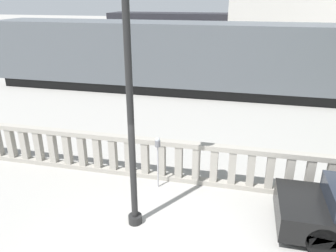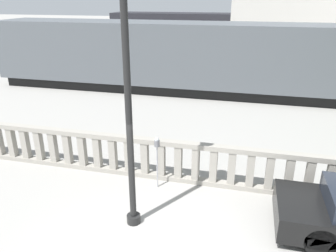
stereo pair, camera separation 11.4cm
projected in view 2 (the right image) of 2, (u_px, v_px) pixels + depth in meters
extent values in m
cube|color=gray|center=(187.00, 179.00, 9.39)|extent=(14.14, 0.24, 0.14)
cube|color=gray|center=(187.00, 145.00, 8.98)|extent=(14.14, 0.24, 0.14)
cube|color=gray|center=(12.00, 142.00, 10.47)|extent=(0.20, 0.20, 0.95)
cube|color=gray|center=(25.00, 144.00, 10.36)|extent=(0.20, 0.20, 0.95)
cube|color=gray|center=(39.00, 145.00, 10.25)|extent=(0.20, 0.20, 0.95)
cube|color=gray|center=(53.00, 147.00, 10.13)|extent=(0.20, 0.20, 0.95)
cube|color=gray|center=(68.00, 149.00, 10.02)|extent=(0.20, 0.20, 0.95)
cube|color=gray|center=(82.00, 150.00, 9.91)|extent=(0.20, 0.20, 0.95)
cube|color=gray|center=(98.00, 152.00, 9.80)|extent=(0.20, 0.20, 0.95)
cube|color=gray|center=(113.00, 154.00, 9.69)|extent=(0.20, 0.20, 0.95)
cube|color=gray|center=(129.00, 156.00, 9.58)|extent=(0.20, 0.20, 0.95)
cube|color=gray|center=(145.00, 158.00, 9.47)|extent=(0.20, 0.20, 0.95)
cube|color=gray|center=(161.00, 160.00, 9.35)|extent=(0.20, 0.20, 0.95)
cube|color=gray|center=(178.00, 162.00, 9.24)|extent=(0.20, 0.20, 0.95)
cube|color=gray|center=(196.00, 164.00, 9.13)|extent=(0.20, 0.20, 0.95)
cube|color=gray|center=(213.00, 166.00, 9.02)|extent=(0.20, 0.20, 0.95)
cube|color=gray|center=(232.00, 168.00, 8.91)|extent=(0.20, 0.20, 0.95)
cube|color=gray|center=(250.00, 170.00, 8.80)|extent=(0.20, 0.20, 0.95)
cube|color=gray|center=(270.00, 172.00, 8.68)|extent=(0.20, 0.20, 0.95)
cube|color=gray|center=(289.00, 174.00, 8.57)|extent=(0.20, 0.20, 0.95)
cube|color=gray|center=(309.00, 177.00, 8.46)|extent=(0.20, 0.20, 0.95)
cube|color=gray|center=(330.00, 179.00, 8.35)|extent=(0.20, 0.20, 0.95)
cylinder|color=black|center=(134.00, 219.00, 7.69)|extent=(0.32, 0.32, 0.20)
cylinder|color=black|center=(129.00, 110.00, 6.69)|extent=(0.14, 0.14, 5.19)
cylinder|color=#99999E|center=(157.00, 167.00, 8.94)|extent=(0.04, 0.04, 1.24)
cylinder|color=slate|center=(157.00, 144.00, 8.67)|extent=(0.14, 0.14, 0.17)
sphere|color=#B2B7BC|center=(157.00, 140.00, 8.63)|extent=(0.12, 0.12, 0.12)
cylinder|color=black|center=(321.00, 242.00, 6.62)|extent=(0.68, 0.18, 0.68)
cylinder|color=black|center=(310.00, 200.00, 7.97)|extent=(0.68, 0.18, 0.68)
cube|color=black|center=(186.00, 87.00, 18.13)|extent=(20.98, 2.42, 0.55)
cube|color=#4C5156|center=(186.00, 53.00, 17.45)|extent=(21.41, 3.02, 3.15)
cube|color=black|center=(266.00, 53.00, 28.75)|extent=(27.37, 2.53, 0.55)
cube|color=black|center=(269.00, 32.00, 28.09)|extent=(27.93, 3.16, 3.00)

